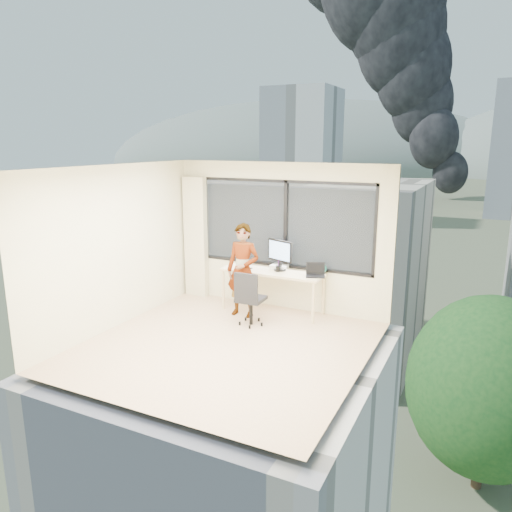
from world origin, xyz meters
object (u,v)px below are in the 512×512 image
Objects in this scene: chair at (251,297)px; game_console at (279,267)px; desk at (273,291)px; handbag at (320,268)px; person at (243,270)px; monitor at (280,255)px; laptop at (316,271)px.

chair reaches higher than game_console.
chair is at bearing -93.70° from game_console.
handbag is (0.80, 0.19, 0.47)m from desk.
person reaches higher than chair.
game_console is (-0.06, 0.11, -0.24)m from monitor.
chair is 1.71× the size of monitor.
person is (-0.32, 0.33, 0.34)m from chair.
monitor is 0.72m from laptop.
laptop reaches higher than game_console.
chair is at bearing -118.76° from handbag.
monitor is 0.73m from handbag.
person is at bearing -133.14° from desk.
game_console is at bearing 52.76° from person.
person is at bearing 176.53° from laptop.
desk is 0.74m from chair.
person is 0.70m from monitor.
chair is at bearing -94.21° from desk.
monitor reaches higher than laptop.
monitor is (0.16, 0.80, 0.56)m from chair.
desk is 1.12× the size of person.
desk is 5.41× the size of laptop.
person is at bearing -139.35° from handbag.
game_console is (0.10, 0.91, 0.32)m from chair.
desk is 1.92× the size of chair.
handbag is at bearing 25.46° from person.
person is at bearing -123.56° from game_console.
desk is at bearing -152.65° from handbag.
laptop is at bearing -76.02° from handbag.
laptop is at bearing 37.10° from chair.
desk is 3.29× the size of monitor.
monitor is 2.32× the size of handbag.
handbag is at bearing 3.52° from game_console.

